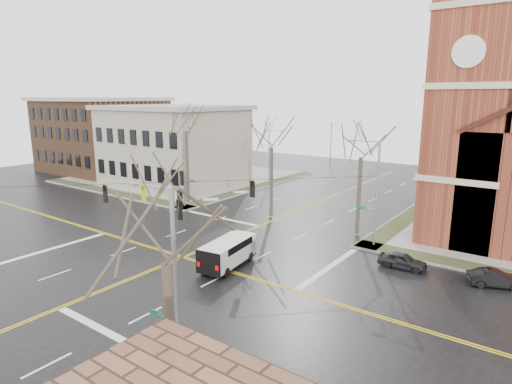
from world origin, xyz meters
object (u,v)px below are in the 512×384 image
Objects in this scene: signal_pole_ne at (375,190)px; tree_nw_far at (186,127)px; parked_car_b at (496,279)px; tree_nw_near at (272,143)px; parked_car_a at (402,260)px; streetlight_north_a at (270,155)px; signal_pole_nw at (184,166)px; tree_se at (166,248)px; cargo_van at (229,250)px; tree_ne at (361,152)px; signal_pole_se at (173,285)px; streetlight_north_b at (332,143)px.

signal_pole_ne is 24.36m from tree_nw_far.
tree_nw_near is (-22.06, 5.32, 7.40)m from parked_car_b.
streetlight_north_a is at bearing 48.35° from parked_car_a.
tree_nw_near is at bearing 65.99° from parked_car_a.
tree_nw_near reaches higher than signal_pole_nw.
parked_car_a is 0.32× the size of tree_se.
cargo_van is (-7.20, -10.63, -3.74)m from signal_pole_ne.
tree_nw_far reaches higher than parked_car_b.
streetlight_north_a is 24.54m from tree_ne.
tree_nw_far is at bearing 134.00° from signal_pole_se.
tree_nw_near is at bearing 51.93° from parked_car_b.
tree_se is at bearing -83.34° from signal_pole_ne.
tree_nw_near is at bearing 115.62° from signal_pole_se.
signal_pole_nw is 16.52m from streetlight_north_a.
signal_pole_ne is 6.60m from parked_car_a.
parked_car_a is 18.46m from tree_nw_near.
tree_nw_near reaches higher than tree_ne.
tree_nw_near is (11.70, 0.70, -1.25)m from tree_nw_far.
streetlight_north_b is at bearing 14.45° from parked_car_b.
signal_pole_ne is at bearing 47.94° from cargo_van.
parked_car_b is at bearing -89.47° from parked_car_a.
parked_car_a is (10.88, 7.29, -0.61)m from cargo_van.
parked_car_b is at bearing -13.57° from tree_nw_near.
parked_car_a reaches higher than parked_car_b.
cargo_van is at bearing -72.59° from streetlight_north_b.
signal_pole_se is 22.84m from parked_car_b.
parked_car_b is (31.83, -19.36, -3.89)m from streetlight_north_a.
signal_pole_se is at bearing -67.76° from cargo_van.
tree_se is (26.94, -27.69, -1.14)m from tree_nw_far.
parked_car_a is (25.66, -19.84, -3.87)m from streetlight_north_a.
streetlight_north_a is (0.67, 16.50, -0.48)m from signal_pole_nw.
signal_pole_nw is at bearing -92.32° from streetlight_north_a.
tree_nw_far reaches higher than tree_se.
cargo_van reaches higher than parked_car_b.
streetlight_north_a is at bearing 82.49° from tree_nw_far.
tree_se is (5.33, -28.13, 0.33)m from tree_ne.
parked_car_b is at bearing -51.04° from streetlight_north_b.
tree_se reaches higher than signal_pole_nw.
signal_pole_ne is 12.82m from tree_nw_near.
parked_car_a is 6.19m from parked_car_b.
streetlight_north_a is at bearing 87.68° from signal_pole_nw.
signal_pole_ne reaches higher than streetlight_north_b.
streetlight_north_b reaches higher than parked_car_a.
signal_pole_nw is 2.55× the size of parked_car_b.
tree_nw_near is 1.03× the size of tree_ne.
signal_pole_nw is 26.89m from parked_car_a.
cargo_van is 1.59× the size of parked_car_b.
signal_pole_ne reaches higher than parked_car_a.
tree_se is at bearing 174.39° from parked_car_a.
tree_nw_near is at bearing 3.43° from tree_nw_far.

